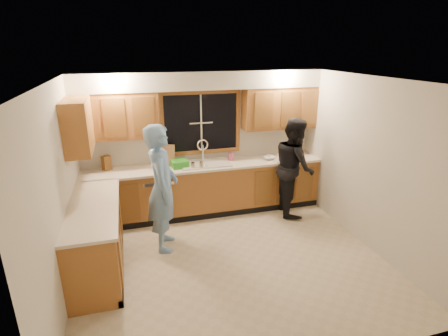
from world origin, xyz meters
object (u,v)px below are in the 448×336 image
(woman, at_px, (294,167))
(knife_block, at_px, (106,163))
(soap_bottle, at_px, (231,155))
(dish_crate, at_px, (180,164))
(bowl, at_px, (269,158))
(stove, at_px, (94,261))
(dishwasher, at_px, (159,196))
(man, at_px, (162,188))
(sink, at_px, (205,167))

(woman, distance_m, knife_block, 3.23)
(woman, height_order, soap_bottle, woman)
(dish_crate, distance_m, bowl, 1.65)
(stove, relative_size, dish_crate, 3.36)
(dish_crate, bearing_deg, soap_bottle, 8.65)
(stove, relative_size, soap_bottle, 5.20)
(soap_bottle, relative_size, bowl, 0.80)
(soap_bottle, distance_m, bowl, 0.70)
(woman, distance_m, soap_bottle, 1.14)
(dishwasher, height_order, woman, woman)
(dishwasher, relative_size, dish_crate, 3.06)
(knife_block, relative_size, bowl, 1.12)
(stove, xyz_separation_m, knife_block, (0.14, 1.99, 0.59))
(man, relative_size, dish_crate, 7.07)
(sink, xyz_separation_m, soap_bottle, (0.51, 0.10, 0.14))
(dishwasher, bearing_deg, woman, -9.71)
(stove, xyz_separation_m, woman, (3.31, 1.41, 0.42))
(stove, bearing_deg, man, 42.02)
(woman, height_order, knife_block, woman)
(stove, distance_m, man, 1.36)
(dish_crate, bearing_deg, sink, 5.47)
(sink, bearing_deg, knife_block, 174.19)
(knife_block, distance_m, soap_bottle, 2.16)
(knife_block, bearing_deg, bowl, -36.81)
(stove, height_order, bowl, bowl)
(sink, bearing_deg, woman, -15.48)
(man, bearing_deg, dishwasher, 6.44)
(bowl, bearing_deg, sink, 177.86)
(man, bearing_deg, bowl, -58.65)
(sink, relative_size, stove, 0.96)
(woman, relative_size, bowl, 8.07)
(stove, height_order, woman, woman)
(sink, xyz_separation_m, dish_crate, (-0.46, -0.04, 0.12))
(woman, distance_m, dish_crate, 2.01)
(dish_crate, height_order, soap_bottle, soap_bottle)
(soap_bottle, bearing_deg, dish_crate, -171.35)
(sink, xyz_separation_m, woman, (1.51, -0.42, 0.01))
(dishwasher, distance_m, bowl, 2.11)
(knife_block, bearing_deg, dish_crate, -42.59)
(dish_crate, relative_size, soap_bottle, 1.55)
(soap_bottle, bearing_deg, stove, -140.10)
(sink, distance_m, stove, 2.60)
(sink, relative_size, knife_block, 3.56)
(dishwasher, height_order, man, man)
(dishwasher, distance_m, dish_crate, 0.69)
(sink, xyz_separation_m, stove, (-1.80, -1.82, -0.41))
(stove, relative_size, man, 0.48)
(woman, relative_size, soap_bottle, 10.08)
(man, bearing_deg, woman, -69.88)
(sink, bearing_deg, dishwasher, -179.01)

